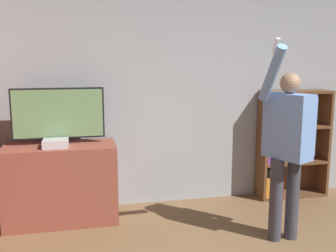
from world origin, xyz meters
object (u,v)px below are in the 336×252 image
bookshelf (286,146)px  game_console (56,143)px  television (58,115)px  person (288,141)px

bookshelf → game_console: bearing=-174.2°
game_console → television: bearing=79.1°
bookshelf → television: bearing=-177.5°
television → game_console: size_ratio=3.76×
bookshelf → person: (-0.63, -1.14, 0.34)m
game_console → person: 2.39m
person → bookshelf: bearing=126.5°
television → bookshelf: (2.83, 0.13, -0.51)m
television → bookshelf: 2.87m
television → bookshelf: bearing=2.5°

